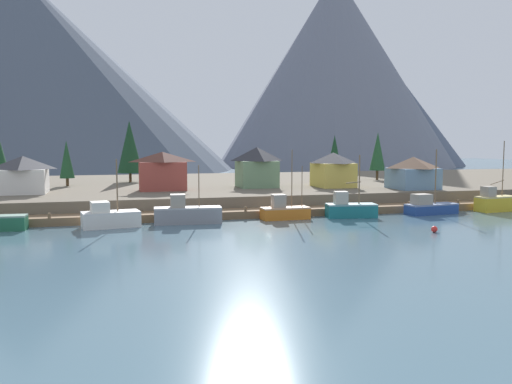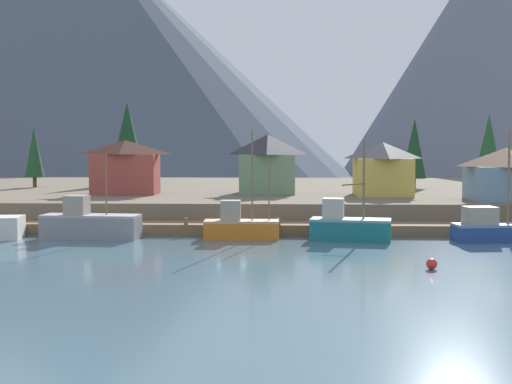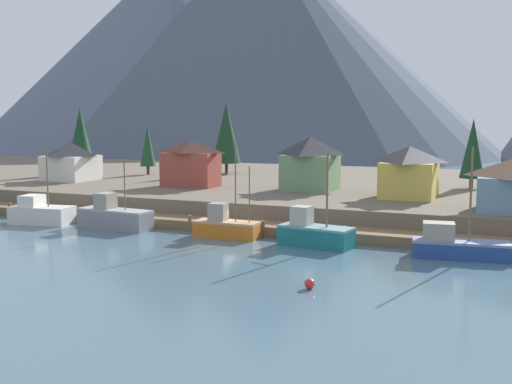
# 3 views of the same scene
# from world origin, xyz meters

# --- Properties ---
(ground_plane) EXTENTS (400.00, 400.00, 1.00)m
(ground_plane) POSITION_xyz_m (0.00, 20.00, -0.50)
(ground_plane) COLOR #476675
(dock) EXTENTS (80.00, 4.00, 1.60)m
(dock) POSITION_xyz_m (0.00, 1.99, 0.50)
(dock) COLOR brown
(dock) RESTS_ON ground_plane
(shoreline_bank) EXTENTS (400.00, 56.00, 2.50)m
(shoreline_bank) POSITION_xyz_m (0.00, 32.00, 1.25)
(shoreline_bank) COLOR #665B4C
(shoreline_bank) RESTS_ON ground_plane
(mountain_west_peak) EXTENTS (139.39, 139.39, 69.64)m
(mountain_west_peak) POSITION_xyz_m (-90.88, 140.14, 34.82)
(mountain_west_peak) COLOR slate
(mountain_west_peak) RESTS_ON ground_plane
(mountain_central_peak) EXTENTS (157.18, 157.18, 73.45)m
(mountain_central_peak) POSITION_xyz_m (-54.61, 142.97, 36.72)
(mountain_central_peak) COLOR #475160
(mountain_central_peak) RESTS_ON ground_plane
(fishing_boat_white) EXTENTS (6.94, 4.03, 8.00)m
(fishing_boat_white) POSITION_xyz_m (-21.11, -2.21, 1.15)
(fishing_boat_white) COLOR silver
(fishing_boat_white) RESTS_ON ground_plane
(fishing_boat_grey) EXTENTS (8.35, 3.10, 7.21)m
(fishing_boat_grey) POSITION_xyz_m (-11.92, -1.66, 1.22)
(fishing_boat_grey) COLOR gray
(fishing_boat_grey) RESTS_ON ground_plane
(fishing_boat_orange) EXTENTS (6.33, 2.52, 9.02)m
(fishing_boat_orange) POSITION_xyz_m (0.79, -1.38, 1.05)
(fishing_boat_orange) COLOR #CC6B1E
(fishing_boat_orange) RESTS_ON ground_plane
(fishing_boat_teal) EXTENTS (6.88, 3.62, 8.30)m
(fishing_boat_teal) POSITION_xyz_m (9.81, -1.93, 1.14)
(fishing_boat_teal) COLOR #196B70
(fishing_boat_teal) RESTS_ON ground_plane
(fishing_boat_blue) EXTENTS (7.84, 3.46, 9.00)m
(fishing_boat_blue) POSITION_xyz_m (21.86, -1.91, 1.03)
(fishing_boat_blue) COLOR navy
(fishing_boat_blue) RESTS_ON ground_plane
(house_green) EXTENTS (6.42, 6.43, 6.67)m
(house_green) POSITION_xyz_m (2.59, 18.91, 5.91)
(house_green) COLOR #6B8E66
(house_green) RESTS_ON shoreline_bank
(house_white) EXTENTS (6.78, 6.58, 5.49)m
(house_white) POSITION_xyz_m (-33.26, 17.25, 5.30)
(house_white) COLOR silver
(house_white) RESTS_ON shoreline_bank
(house_yellow) EXTENTS (6.05, 7.09, 5.76)m
(house_yellow) POSITION_xyz_m (15.10, 16.10, 5.44)
(house_yellow) COLOR gold
(house_yellow) RESTS_ON shoreline_bank
(house_red) EXTENTS (7.43, 4.20, 6.00)m
(house_red) POSITION_xyz_m (-13.14, 16.68, 5.56)
(house_red) COLOR #9E4238
(house_red) RESTS_ON shoreline_bank
(conifer_near_left) EXTENTS (2.49, 2.49, 7.81)m
(conifer_near_left) POSITION_xyz_m (-28.14, 29.44, 7.06)
(conifer_near_left) COLOR #4C3823
(conifer_near_left) RESTS_ON shoreline_bank
(conifer_mid_left) EXTENTS (3.05, 3.05, 8.89)m
(conifer_mid_left) POSITION_xyz_m (20.89, 28.94, 7.58)
(conifer_mid_left) COLOR #4C3823
(conifer_mid_left) RESTS_ON shoreline_bank
(conifer_mid_right) EXTENTS (4.68, 4.68, 11.51)m
(conifer_mid_right) POSITION_xyz_m (-17.43, 36.16, 9.12)
(conifer_mid_right) COLOR #4C3823
(conifer_mid_right) RESTS_ON shoreline_bank
(conifer_back_left) EXTENTS (4.05, 4.05, 10.50)m
(conifer_back_left) POSITION_xyz_m (-38.44, 25.82, 8.66)
(conifer_back_left) COLOR #4C3823
(conifer_back_left) RESTS_ON shoreline_bank
(channel_buoy) EXTENTS (0.70, 0.70, 0.70)m
(channel_buoy) POSITION_xyz_m (13.77, -15.29, 0.35)
(channel_buoy) COLOR red
(channel_buoy) RESTS_ON ground_plane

